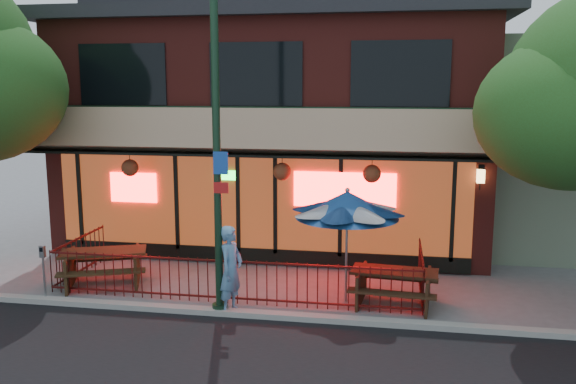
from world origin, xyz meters
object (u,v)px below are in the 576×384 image
at_px(picnic_table_left, 104,262).
at_px(street_light, 217,164).
at_px(parking_meter_near, 43,264).
at_px(picnic_table_right, 394,282).
at_px(pedestrian, 231,270).
at_px(patio_umbrella, 347,205).

bearing_deg(picnic_table_left, street_light, -21.90).
relative_size(street_light, parking_meter_near, 5.52).
height_order(picnic_table_right, pedestrian, pedestrian).
relative_size(picnic_table_left, parking_meter_near, 1.89).
bearing_deg(patio_umbrella, picnic_table_left, 178.70).
bearing_deg(street_light, parking_meter_near, 179.96).
bearing_deg(pedestrian, picnic_table_right, -59.35).
relative_size(picnic_table_right, parking_meter_near, 1.55).
bearing_deg(pedestrian, patio_umbrella, -50.78).
height_order(picnic_table_right, patio_umbrella, patio_umbrella).
relative_size(street_light, picnic_table_left, 2.93).
relative_size(picnic_table_right, pedestrian, 1.05).
bearing_deg(parking_meter_near, picnic_table_right, 8.24).
relative_size(street_light, patio_umbrella, 2.74).
bearing_deg(picnic_table_right, patio_umbrella, 176.06).
relative_size(patio_umbrella, pedestrian, 1.36).
height_order(street_light, picnic_table_left, street_light).
bearing_deg(picnic_table_left, pedestrian, -19.77).
bearing_deg(street_light, pedestrian, 12.50).
xyz_separation_m(picnic_table_right, pedestrian, (-3.36, -1.05, 0.42)).
relative_size(picnic_table_left, pedestrian, 1.28).
xyz_separation_m(picnic_table_left, pedestrian, (3.49, -1.25, 0.38)).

